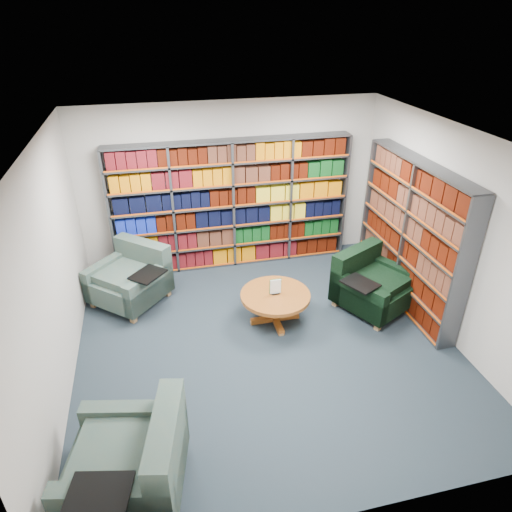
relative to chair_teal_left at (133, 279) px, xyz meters
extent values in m
cube|color=#1B252E|center=(1.73, -1.55, -0.36)|extent=(5.00, 5.00, 0.01)
cube|color=white|center=(1.73, -1.55, 2.45)|extent=(5.00, 5.00, 0.01)
cube|color=#B5ADA6|center=(1.73, 0.95, 1.04)|extent=(5.00, 0.01, 2.80)
cube|color=#B5ADA6|center=(1.73, -4.06, 1.04)|extent=(5.00, 0.01, 2.80)
cube|color=#B5ADA6|center=(-0.77, -1.55, 1.04)|extent=(0.01, 5.00, 2.80)
cube|color=#B5ADA6|center=(4.24, -1.55, 1.04)|extent=(0.01, 5.00, 2.80)
cube|color=#47494F|center=(1.73, 0.79, 0.74)|extent=(4.00, 0.28, 2.20)
cube|color=silver|center=(1.73, 0.92, 0.74)|extent=(4.00, 0.02, 2.20)
cube|color=#D84C0A|center=(1.73, 0.66, 0.74)|extent=(4.00, 0.01, 2.20)
cube|color=#083811|center=(1.73, 0.79, -0.18)|extent=(3.88, 0.21, 0.29)
cube|color=#B76404|center=(1.73, 0.79, 0.19)|extent=(3.88, 0.21, 0.29)
cube|color=navy|center=(1.73, 0.79, 0.55)|extent=(3.88, 0.21, 0.29)
cube|color=black|center=(1.73, 0.79, 0.92)|extent=(3.88, 0.21, 0.29)
cube|color=#B76404|center=(1.73, 0.79, 1.29)|extent=(3.88, 0.21, 0.29)
cube|color=#510C11|center=(1.73, 0.79, 1.65)|extent=(3.88, 0.21, 0.29)
cube|color=#47494F|center=(4.07, -0.95, 0.74)|extent=(0.28, 2.50, 2.20)
cube|color=silver|center=(4.20, -0.95, 0.74)|extent=(0.02, 2.50, 2.20)
cube|color=#D84C0A|center=(3.94, -0.95, 0.74)|extent=(0.02, 2.50, 2.20)
cube|color=#360B01|center=(4.07, -0.95, -0.18)|extent=(0.21, 2.38, 0.29)
cube|color=#472316|center=(4.07, -0.95, 0.19)|extent=(0.21, 2.38, 0.29)
cube|color=#360B01|center=(4.07, -0.95, 0.55)|extent=(0.21, 2.38, 0.29)
cube|color=#472316|center=(4.07, -0.95, 0.92)|extent=(0.21, 2.38, 0.29)
cube|color=#360B01|center=(4.07, -0.95, 1.29)|extent=(0.21, 2.38, 0.29)
cube|color=#472316|center=(4.07, -0.95, 1.65)|extent=(0.21, 2.38, 0.29)
cube|color=#052A39|center=(-0.07, -0.07, -0.08)|extent=(1.37, 1.37, 0.35)
cube|color=#052A39|center=(0.19, 0.21, 0.14)|extent=(0.87, 0.81, 0.78)
cube|color=#052A39|center=(-0.37, 0.21, 0.01)|extent=(0.76, 0.82, 0.52)
cube|color=#052A39|center=(0.24, -0.34, 0.01)|extent=(0.76, 0.82, 0.52)
cube|color=black|center=(0.24, -0.42, 0.29)|extent=(0.59, 0.60, 0.03)
cube|color=olive|center=(-0.63, -0.10, -0.30)|extent=(0.11, 0.11, 0.11)
cube|color=olive|center=(-0.04, -0.63, -0.30)|extent=(0.11, 0.11, 0.11)
cube|color=olive|center=(-0.10, 0.50, -0.30)|extent=(0.11, 0.11, 0.11)
cube|color=olive|center=(0.50, -0.04, -0.30)|extent=(0.11, 0.11, 0.11)
cube|color=black|center=(3.53, -1.09, -0.08)|extent=(1.30, 1.30, 0.34)
cube|color=black|center=(3.36, -0.76, 0.13)|extent=(0.95, 0.63, 0.77)
cube|color=black|center=(3.17, -1.28, 0.01)|extent=(0.57, 0.92, 0.51)
cube|color=black|center=(3.89, -0.90, 0.01)|extent=(0.57, 0.92, 0.51)
cube|color=black|center=(3.15, -1.35, 0.28)|extent=(0.54, 0.58, 0.03)
cube|color=olive|center=(3.36, -1.62, -0.30)|extent=(0.10, 0.10, 0.11)
cube|color=olive|center=(4.07, -1.26, -0.30)|extent=(0.10, 0.10, 0.11)
cube|color=olive|center=(3.00, -0.92, -0.30)|extent=(0.10, 0.10, 0.11)
cube|color=olive|center=(3.70, -0.56, -0.30)|extent=(0.10, 0.10, 0.11)
cube|color=#052A39|center=(-0.07, -3.35, -0.06)|extent=(1.22, 1.22, 0.36)
cube|color=#052A39|center=(0.32, -3.44, 0.17)|extent=(0.44, 1.05, 0.82)
cube|color=#052A39|center=(0.03, -2.93, 0.03)|extent=(1.04, 0.37, 0.55)
cube|color=#052A39|center=(-0.16, -3.78, 0.03)|extent=(1.04, 0.37, 0.55)
cube|color=black|center=(-0.23, -3.82, 0.33)|extent=(0.57, 0.48, 0.03)
cube|color=olive|center=(-0.39, -2.85, -0.30)|extent=(0.09, 0.09, 0.11)
cube|color=olive|center=(0.44, -3.03, -0.30)|extent=(0.09, 0.09, 0.11)
cylinder|color=#9D5A21|center=(1.99, -1.09, 0.09)|extent=(1.00, 1.00, 0.06)
cylinder|color=#9D5A21|center=(1.99, -1.09, -0.13)|extent=(0.13, 0.13, 0.40)
cube|color=#9D5A21|center=(1.99, -1.09, -0.31)|extent=(0.72, 0.09, 0.07)
cube|color=#9D5A21|center=(1.99, -1.09, -0.31)|extent=(0.09, 0.72, 0.07)
cube|color=black|center=(1.99, -1.09, 0.12)|extent=(0.11, 0.06, 0.01)
cube|color=white|center=(1.99, -1.09, 0.24)|extent=(0.16, 0.01, 0.22)
cube|color=#145926|center=(1.99, -1.08, 0.24)|extent=(0.17, 0.00, 0.24)
camera|label=1|loc=(0.47, -6.30, 3.72)|focal=32.00mm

